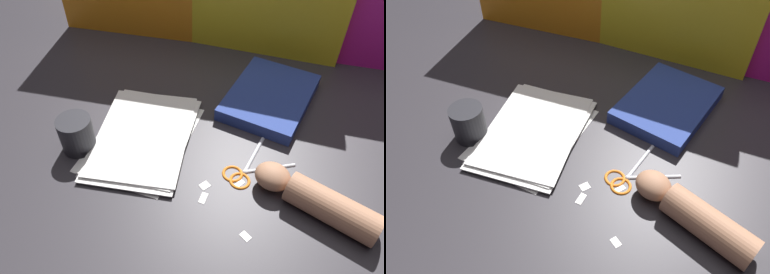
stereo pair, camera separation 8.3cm
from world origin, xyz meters
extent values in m
plane|color=#2D2B30|center=(0.00, 0.00, 0.00)|extent=(6.00, 6.00, 0.00)
cube|color=white|center=(-0.10, 0.01, 0.00)|extent=(0.25, 0.32, 0.00)
cube|color=white|center=(-0.10, 0.01, 0.00)|extent=(0.22, 0.30, 0.00)
cube|color=white|center=(-0.10, 0.00, 0.01)|extent=(0.24, 0.32, 0.00)
cube|color=white|center=(-0.10, 0.02, 0.01)|extent=(0.22, 0.30, 0.00)
cube|color=white|center=(-0.10, 0.01, 0.01)|extent=(0.24, 0.32, 0.00)
cube|color=navy|center=(0.18, 0.22, 0.02)|extent=(0.26, 0.31, 0.03)
sphere|color=silver|center=(0.15, -0.03, 0.00)|extent=(0.01, 0.01, 0.01)
cylinder|color=silver|center=(0.17, 0.03, 0.00)|extent=(0.04, 0.12, 0.01)
torus|color=orange|center=(0.15, -0.06, 0.00)|extent=(0.06, 0.06, 0.01)
cylinder|color=silver|center=(0.21, -0.01, 0.00)|extent=(0.11, 0.06, 0.01)
torus|color=orange|center=(0.13, -0.04, 0.00)|extent=(0.06, 0.06, 0.01)
cylinder|color=#A87556|center=(0.33, -0.10, 0.03)|extent=(0.19, 0.13, 0.06)
ellipsoid|color=#A87556|center=(0.21, -0.05, 0.03)|extent=(0.10, 0.09, 0.05)
cube|color=white|center=(0.18, -0.19, 0.00)|extent=(0.03, 0.02, 0.00)
cube|color=white|center=(0.08, -0.09, 0.00)|extent=(0.03, 0.03, 0.00)
cube|color=white|center=(0.08, -0.12, 0.00)|extent=(0.02, 0.03, 0.00)
cube|color=white|center=(0.15, -0.07, 0.00)|extent=(0.03, 0.03, 0.00)
cylinder|color=#232328|center=(-0.24, -0.05, 0.04)|extent=(0.08, 0.08, 0.09)
camera|label=1|loc=(0.17, -0.57, 0.66)|focal=35.00mm
camera|label=2|loc=(0.25, -0.54, 0.66)|focal=35.00mm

